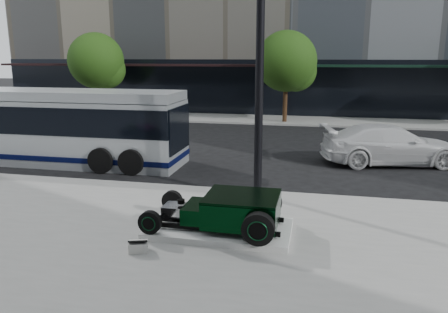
% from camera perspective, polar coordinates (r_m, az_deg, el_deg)
% --- Properties ---
extents(ground, '(120.00, 120.00, 0.00)m').
position_cam_1_polar(ground, '(16.00, 0.60, -2.39)').
color(ground, black).
rests_on(ground, ground).
extents(sidewalk_far, '(70.00, 4.00, 0.12)m').
position_cam_1_polar(sidewalk_far, '(29.57, 6.12, 4.80)').
color(sidewalk_far, gray).
rests_on(sidewalk_far, ground).
extents(street_trees, '(29.80, 3.80, 5.70)m').
position_cam_1_polar(street_trees, '(28.25, 8.45, 11.90)').
color(street_trees, black).
rests_on(street_trees, sidewalk_far).
extents(display_plinth, '(3.40, 1.80, 0.15)m').
position_cam_1_polar(display_plinth, '(10.62, -0.60, -9.42)').
color(display_plinth, silver).
rests_on(display_plinth, sidewalk_near).
extents(hot_rod, '(3.22, 2.00, 0.81)m').
position_cam_1_polar(hot_rod, '(10.38, 1.20, -7.01)').
color(hot_rod, black).
rests_on(hot_rod, display_plinth).
extents(info_plaque, '(0.47, 0.41, 0.31)m').
position_cam_1_polar(info_plaque, '(9.79, -11.14, -11.40)').
color(info_plaque, silver).
rests_on(info_plaque, sidewalk_near).
extents(lamppost, '(0.44, 0.44, 7.95)m').
position_cam_1_polar(lamppost, '(12.68, 4.67, 10.91)').
color(lamppost, black).
rests_on(lamppost, sidewalk_near).
extents(transit_bus, '(12.12, 2.88, 2.92)m').
position_cam_1_polar(transit_bus, '(19.39, -23.05, 3.78)').
color(transit_bus, silver).
rests_on(transit_bus, ground).
extents(white_sedan, '(5.77, 3.25, 1.58)m').
position_cam_1_polar(white_sedan, '(18.65, 20.92, 1.46)').
color(white_sedan, white).
rests_on(white_sedan, ground).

